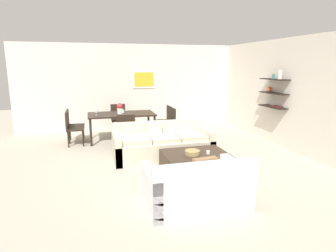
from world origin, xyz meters
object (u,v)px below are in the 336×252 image
Objects in this scene: dining_chair_left_far at (73,123)px; dining_chair_head at (119,117)px; candle_jar at (208,152)px; wine_glass_foot at (123,112)px; centerpiece_vase at (120,108)px; coffee_table at (196,163)px; loveseat_white at (196,187)px; dining_chair_right_near at (169,121)px; sofa_beige at (162,145)px; dining_chair_right_far at (165,119)px; dining_chair_left_near at (72,126)px; wine_glass_head at (120,107)px; dining_chair_foot at (126,129)px; dining_table at (122,116)px; wine_glass_left_near at (96,111)px; decorative_bowl at (192,152)px.

dining_chair_head is at bearing 27.10° from dining_chair_left_far.
wine_glass_foot reaches higher than candle_jar.
centerpiece_vase is at bearing -11.45° from dining_chair_left_far.
dining_chair_left_far is at bearing 127.92° from coffee_table.
dining_chair_right_near is (0.67, 3.91, 0.21)m from loveseat_white.
loveseat_white is 3.97m from dining_chair_right_near.
sofa_beige is 2.77m from dining_chair_head.
coffee_table is at bearing -52.08° from dining_chair_left_far.
dining_chair_right_far is 0.43m from dining_chair_right_near.
dining_chair_right_near reaches higher than loveseat_white.
dining_chair_head is at bearing 106.39° from coffee_table.
dining_chair_left_near is 5.25× the size of wine_glass_foot.
wine_glass_head reaches higher than dining_chair_head.
dining_chair_left_near is 2.64m from dining_chair_right_far.
dining_chair_right_near is at bearing -7.24° from centerpiece_vase.
dining_chair_foot is at bearing -87.01° from centerpiece_vase.
sofa_beige is 1.22× the size of dining_table.
sofa_beige is at bearing 88.14° from loveseat_white.
centerpiece_vase is at bearing 99.40° from loveseat_white.
wine_glass_left_near is at bearing 108.01° from loveseat_white.
decorative_bowl is 2.25m from dining_chair_foot.
candle_jar is at bearing -14.49° from coffee_table.
dining_chair_foot is (-1.11, 2.00, 0.31)m from coffee_table.
dining_table is 2.04× the size of dining_chair_head.
dining_chair_foot reaches higher than candle_jar.
wine_glass_foot is 0.57× the size of centerpiece_vase.
wine_glass_foot is (-1.30, -0.63, 0.36)m from dining_chair_right_far.
dining_chair_right_far reaches higher than loveseat_white.
dining_chair_foot is (-0.00, -0.88, -0.18)m from dining_table.
coffee_table is 3.94m from dining_chair_head.
dining_chair_right_far is 1.00× the size of dining_chair_head.
candle_jar is 0.08× the size of dining_chair_foot.
wine_glass_left_near is 0.63m from centerpiece_vase.
dining_chair_left_far is 1.00× the size of dining_chair_foot.
loveseat_white is 4.75m from dining_chair_left_far.
dining_table is (-1.32, 2.94, 0.27)m from candle_jar.
loveseat_white is at bearing -99.78° from dining_chair_right_near.
dining_chair_head is 1.34m from wine_glass_foot.
loveseat_white reaches higher than dining_table.
dining_chair_right_far is at bearing -8.75° from wine_glass_head.
wine_glass_foot reaches higher than coffee_table.
dining_chair_left_far is at bearing 170.71° from dining_table.
candle_jar is (0.69, 1.18, 0.12)m from loveseat_white.
wine_glass_left_near is (-1.69, 2.77, 0.43)m from decorative_bowl.
decorative_bowl is at bearing -63.00° from dining_chair_foot.
dining_chair_right_near is at bearing 80.22° from loveseat_white.
coffee_table is 0.25m from decorative_bowl.
decorative_bowl is at bearing -95.23° from dining_chair_right_far.
decorative_bowl is 1.02× the size of centerpiece_vase.
dining_chair_foot is at bearing -27.10° from dining_chair_left_near.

